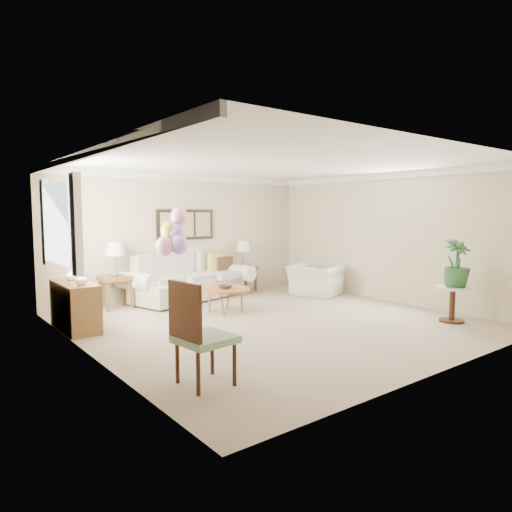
# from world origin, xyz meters

# --- Properties ---
(ground_plane) EXTENTS (6.00, 6.00, 0.00)m
(ground_plane) POSITION_xyz_m (0.00, 0.00, 0.00)
(ground_plane) COLOR tan
(room_shell) EXTENTS (6.04, 6.04, 2.60)m
(room_shell) POSITION_xyz_m (-0.11, 0.09, 1.63)
(room_shell) COLOR #C2B695
(room_shell) RESTS_ON ground
(wall_art_triptych) EXTENTS (1.35, 0.06, 0.65)m
(wall_art_triptych) POSITION_xyz_m (0.00, 2.96, 1.55)
(wall_art_triptych) COLOR black
(wall_art_triptych) RESTS_ON ground
(sofa) EXTENTS (2.88, 1.56, 0.98)m
(sofa) POSITION_xyz_m (-0.17, 2.60, 0.39)
(sofa) COLOR white
(sofa) RESTS_ON ground
(end_table_left) EXTENTS (0.57, 0.52, 0.62)m
(end_table_left) POSITION_xyz_m (-1.68, 2.64, 0.52)
(end_table_left) COLOR brown
(end_table_left) RESTS_ON ground
(end_table_right) EXTENTS (0.54, 0.49, 0.58)m
(end_table_right) POSITION_xyz_m (1.35, 2.72, 0.49)
(end_table_right) COLOR brown
(end_table_right) RESTS_ON ground
(lamp_left) EXTENTS (0.37, 0.37, 0.65)m
(lamp_left) POSITION_xyz_m (-1.68, 2.64, 1.11)
(lamp_left) COLOR gray
(lamp_left) RESTS_ON end_table_left
(lamp_right) EXTENTS (0.33, 0.33, 0.58)m
(lamp_right) POSITION_xyz_m (1.35, 2.72, 1.03)
(lamp_right) COLOR gray
(lamp_right) RESTS_ON end_table_right
(coffee_table) EXTENTS (0.89, 0.89, 0.45)m
(coffee_table) POSITION_xyz_m (-0.23, 1.09, 0.41)
(coffee_table) COLOR #9D5632
(coffee_table) RESTS_ON ground
(decor_bowl) EXTENTS (0.31, 0.31, 0.06)m
(decor_bowl) POSITION_xyz_m (-0.25, 1.07, 0.48)
(decor_bowl) COLOR #302B27
(decor_bowl) RESTS_ON coffee_table
(armchair) EXTENTS (1.14, 1.23, 0.66)m
(armchair) POSITION_xyz_m (2.29, 1.33, 0.33)
(armchair) COLOR white
(armchair) RESTS_ON ground
(side_table) EXTENTS (0.54, 0.54, 0.59)m
(side_table) POSITION_xyz_m (2.35, -1.80, 0.44)
(side_table) COLOR silver
(side_table) RESTS_ON ground
(potted_plant) EXTENTS (0.55, 0.55, 0.78)m
(potted_plant) POSITION_xyz_m (2.38, -1.83, 0.98)
(potted_plant) COLOR #1E5023
(potted_plant) RESTS_ON side_table
(accent_chair) EXTENTS (0.60, 0.60, 1.12)m
(accent_chair) POSITION_xyz_m (-2.43, -1.68, 0.58)
(accent_chair) COLOR #7FA47E
(accent_chair) RESTS_ON ground
(credenza) EXTENTS (0.46, 1.20, 0.74)m
(credenza) POSITION_xyz_m (-2.76, 1.50, 0.37)
(credenza) COLOR brown
(credenza) RESTS_ON ground
(vase_white) EXTENTS (0.20, 0.20, 0.19)m
(vase_white) POSITION_xyz_m (-2.74, 1.20, 0.83)
(vase_white) COLOR white
(vase_white) RESTS_ON credenza
(vase_sage) EXTENTS (0.21, 0.21, 0.17)m
(vase_sage) POSITION_xyz_m (-2.74, 1.74, 0.83)
(vase_sage) COLOR beige
(vase_sage) RESTS_ON credenza
(balloon_cluster) EXTENTS (0.60, 0.51, 1.91)m
(balloon_cluster) POSITION_xyz_m (-1.47, 0.66, 1.45)
(balloon_cluster) COLOR gray
(balloon_cluster) RESTS_ON ground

